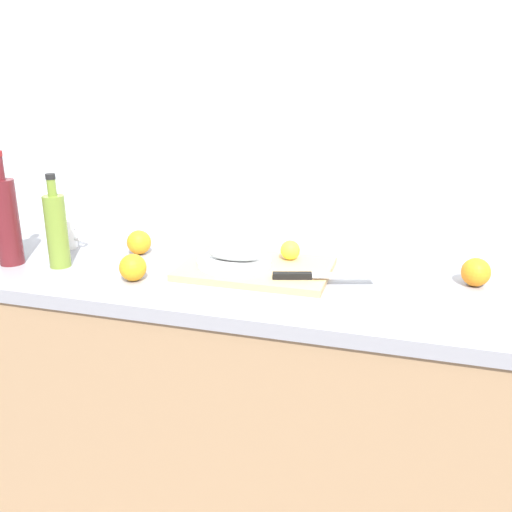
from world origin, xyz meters
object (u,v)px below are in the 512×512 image
fish_fillet (234,254)px  chef_knife (311,276)px  cutting_board (256,269)px  white_plate (234,262)px  olive_oil_bottle (57,229)px  wine_bottle (7,220)px  coffee_mug_0 (65,234)px  orange_0 (139,242)px  lemon_0 (290,250)px

fish_fillet → chef_knife: 0.25m
cutting_board → white_plate: (-0.07, -0.01, 0.02)m
cutting_board → fish_fillet: bearing=-171.6°
olive_oil_bottle → wine_bottle: bearing=-173.1°
white_plate → cutting_board: bearing=8.4°
coffee_mug_0 → orange_0: bearing=1.5°
coffee_mug_0 → orange_0: 0.27m
white_plate → lemon_0: 0.18m
chef_knife → coffee_mug_0: bearing=156.6°
lemon_0 → cutting_board: bearing=-135.8°
cutting_board → orange_0: size_ratio=5.56×
wine_bottle → orange_0: (0.34, 0.20, -0.10)m
chef_knife → cutting_board: bearing=144.5°
wine_bottle → orange_0: bearing=30.2°
cutting_board → wine_bottle: (-0.76, -0.14, 0.13)m
olive_oil_bottle → coffee_mug_0: olive_oil_bottle is taller
coffee_mug_0 → orange_0: (0.27, 0.01, -0.01)m
cutting_board → coffee_mug_0: size_ratio=3.65×
white_plate → coffee_mug_0: bearing=174.5°
wine_bottle → coffee_mug_0: wine_bottle is taller
wine_bottle → coffee_mug_0: 0.22m
fish_fillet → orange_0: bearing=169.1°
chef_knife → coffee_mug_0: 0.88m
fish_fillet → lemon_0: bearing=31.6°
white_plate → orange_0: bearing=169.1°
lemon_0 → wine_bottle: (-0.84, -0.22, 0.09)m
cutting_board → chef_knife: size_ratio=1.55×
lemon_0 → orange_0: lemon_0 is taller
lemon_0 → olive_oil_bottle: olive_oil_bottle is taller
fish_fillet → coffee_mug_0: coffee_mug_0 is taller
lemon_0 → olive_oil_bottle: (-0.68, -0.20, 0.07)m
chef_knife → olive_oil_bottle: 0.78m
white_plate → wine_bottle: wine_bottle is taller
chef_knife → lemon_0: bearing=106.7°
cutting_board → white_plate: 0.07m
fish_fillet → wine_bottle: wine_bottle is taller
olive_oil_bottle → orange_0: olive_oil_bottle is taller
fish_fillet → lemon_0: size_ratio=2.74×
cutting_board → olive_oil_bottle: bearing=-168.6°
olive_oil_bottle → orange_0: (0.18, 0.18, -0.08)m
coffee_mug_0 → wine_bottle: bearing=-108.9°
cutting_board → coffee_mug_0: bearing=175.8°
white_plate → fish_fillet: (0.00, -0.00, 0.03)m
white_plate → chef_knife: 0.25m
chef_knife → wine_bottle: (-0.94, -0.08, 0.11)m
white_plate → coffee_mug_0: 0.63m
coffee_mug_0 → olive_oil_bottle: bearing=-60.7°
orange_0 → cutting_board: bearing=-7.9°
orange_0 → white_plate: bearing=-10.9°
fish_fillet → chef_knife: fish_fillet is taller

